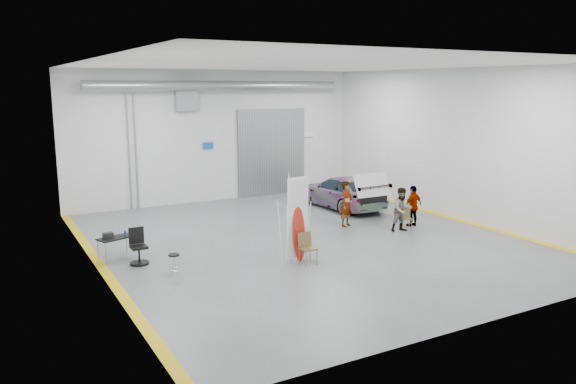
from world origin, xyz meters
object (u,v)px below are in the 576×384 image
person_a (347,204)px  work_table (114,237)px  office_chair (138,248)px  shop_stool (174,265)px  surfboard_display (298,225)px  folding_chair_near (308,255)px  person_b (402,210)px  sedan_car (341,192)px  person_c (413,206)px  folding_chair_far (406,223)px

person_a → work_table: size_ratio=1.45×
work_table → office_chair: (0.53, -0.85, -0.21)m
shop_stool → office_chair: bearing=109.7°
surfboard_display → folding_chair_near: surfboard_display is taller
person_b → surfboard_display: 5.30m
sedan_car → person_a: 3.34m
sedan_car → person_c: size_ratio=3.03×
person_b → shop_stool: bearing=-166.9°
surfboard_display → folding_chair_far: size_ratio=3.44×
folding_chair_far → shop_stool: bearing=-148.4°
person_c → work_table: bearing=-16.1°
sedan_car → person_a: person_a is taller
folding_chair_near → work_table: bearing=145.3°
shop_stool → work_table: size_ratio=0.54×
surfboard_display → shop_stool: 3.86m
folding_chair_near → office_chair: bearing=149.8°
person_b → folding_chair_near: bearing=-153.7°
folding_chair_near → shop_stool: bearing=166.5°
person_c → work_table: 10.98m
person_c → office_chair: person_c is taller
sedan_car → shop_stool: 10.68m
surfboard_display → shop_stool: (-3.75, 0.46, -0.80)m
person_b → shop_stool: person_b is taller
person_a → office_chair: (-8.15, -0.76, -0.40)m
office_chair → folding_chair_far: bearing=-4.9°
person_a → person_c: (2.21, -1.26, -0.08)m
person_b → folding_chair_near: person_b is taller
folding_chair_far → folding_chair_near: bearing=-135.5°
folding_chair_near → folding_chair_far: folding_chair_near is taller
shop_stool → person_b: bearing=4.9°
person_a → shop_stool: bearing=172.2°
person_c → folding_chair_far: bearing=13.7°
sedan_car → person_b: (-0.38, -4.50, 0.12)m
person_c → folding_chair_near: size_ratio=1.67×
person_c → office_chair: 10.38m
folding_chair_near → person_c: bearing=18.4°
folding_chair_far → work_table: size_ratio=0.67×
person_b → office_chair: (-9.49, 0.89, -0.34)m
folding_chair_far → surfboard_display: bearing=-139.9°
person_c → folding_chair_near: (-5.91, -2.03, -0.50)m
work_table → person_c: bearing=-7.1°
person_b → folding_chair_far: person_b is taller
person_b → surfboard_display: size_ratio=0.59×
person_a → office_chair: size_ratio=1.62×
sedan_car → folding_chair_near: (-5.42, -6.14, -0.40)m
person_a → folding_chair_far: 2.32m
folding_chair_near → person_b: bearing=17.5°
person_c → folding_chair_far: size_ratio=1.97×
sedan_car → work_table: sedan_car is taller
sedan_car → folding_chair_near: bearing=46.7°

